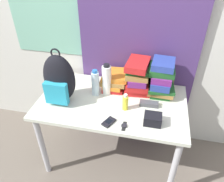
% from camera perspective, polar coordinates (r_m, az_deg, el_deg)
% --- Properties ---
extents(wall_back, '(6.00, 0.06, 2.50)m').
position_cam_1_polar(wall_back, '(1.97, 2.71, 17.86)').
color(wall_back, beige).
rests_on(wall_back, ground_plane).
extents(curtain_blue, '(1.05, 0.04, 2.50)m').
position_cam_1_polar(curtain_blue, '(1.90, 7.34, 16.92)').
color(curtain_blue, '#4C336B').
rests_on(curtain_blue, ground_plane).
extents(desk, '(1.23, 0.71, 0.72)m').
position_cam_1_polar(desk, '(1.89, 0.00, -4.67)').
color(desk, beige).
rests_on(desk, ground_plane).
extents(backpack, '(0.26, 0.19, 0.46)m').
position_cam_1_polar(backpack, '(1.78, -13.64, 2.85)').
color(backpack, black).
rests_on(backpack, desk).
extents(book_stack_left, '(0.24, 0.26, 0.15)m').
position_cam_1_polar(book_stack_left, '(1.95, 0.58, 2.90)').
color(book_stack_left, red).
rests_on(book_stack_left, desk).
extents(book_stack_center, '(0.24, 0.27, 0.29)m').
position_cam_1_polar(book_stack_center, '(1.89, 6.71, 3.81)').
color(book_stack_center, red).
rests_on(book_stack_center, desk).
extents(book_stack_right, '(0.24, 0.29, 0.31)m').
position_cam_1_polar(book_stack_right, '(1.89, 12.81, 3.28)').
color(book_stack_right, '#1E5623').
rests_on(book_stack_right, desk).
extents(water_bottle, '(0.07, 0.07, 0.24)m').
position_cam_1_polar(water_bottle, '(1.85, -4.35, 2.05)').
color(water_bottle, silver).
rests_on(water_bottle, desk).
extents(sports_bottle, '(0.08, 0.08, 0.28)m').
position_cam_1_polar(sports_bottle, '(1.85, -1.39, 2.96)').
color(sports_bottle, white).
rests_on(sports_bottle, desk).
extents(sunscreen_bottle, '(0.04, 0.04, 0.14)m').
position_cam_1_polar(sunscreen_bottle, '(1.71, 3.48, -3.01)').
color(sunscreen_bottle, yellow).
rests_on(sunscreen_bottle, desk).
extents(cell_phone, '(0.10, 0.12, 0.02)m').
position_cam_1_polar(cell_phone, '(1.63, -0.86, -8.11)').
color(cell_phone, black).
rests_on(cell_phone, desk).
extents(sunglasses_case, '(0.15, 0.06, 0.04)m').
position_cam_1_polar(sunglasses_case, '(1.80, 9.64, -3.32)').
color(sunglasses_case, '#47474C').
rests_on(sunglasses_case, desk).
extents(camera_pouch, '(0.13, 0.10, 0.08)m').
position_cam_1_polar(camera_pouch, '(1.63, 10.58, -7.24)').
color(camera_pouch, black).
rests_on(camera_pouch, desk).
extents(wristwatch, '(0.04, 0.09, 0.01)m').
position_cam_1_polar(wristwatch, '(1.61, 3.19, -9.09)').
color(wristwatch, black).
rests_on(wristwatch, desk).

